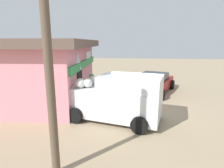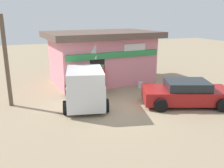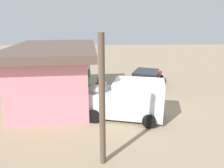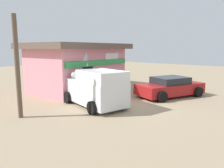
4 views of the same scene
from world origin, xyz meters
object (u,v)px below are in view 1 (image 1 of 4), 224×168
object	(u,v)px
paint_bucket	(98,91)
customer_bending	(93,99)
storefront_bar	(49,70)
unloaded_banana_pile	(62,108)
delivery_van	(116,97)
vendor_standing	(92,89)
parked_sedan	(153,83)

from	to	relation	value
paint_bucket	customer_bending	bearing A→B (deg)	-172.14
storefront_bar	unloaded_banana_pile	bearing A→B (deg)	-142.18
delivery_van	vendor_standing	bearing A→B (deg)	44.19
storefront_bar	customer_bending	bearing A→B (deg)	-126.88
parked_sedan	customer_bending	size ratio (longest dim) A/B	3.37
storefront_bar	parked_sedan	distance (m)	6.48
vendor_standing	customer_bending	size ratio (longest dim) A/B	1.21
storefront_bar	customer_bending	world-z (taller)	storefront_bar
delivery_van	storefront_bar	bearing A→B (deg)	60.00
parked_sedan	delivery_van	bearing A→B (deg)	157.74
unloaded_banana_pile	paint_bucket	xyz separation A→B (m)	(3.36, -1.10, 0.01)
customer_bending	delivery_van	bearing A→B (deg)	-94.27
parked_sedan	vendor_standing	size ratio (longest dim) A/B	2.78
delivery_van	customer_bending	bearing A→B (deg)	85.73
parked_sedan	paint_bucket	world-z (taller)	parked_sedan
vendor_standing	unloaded_banana_pile	xyz separation A→B (m)	(-0.80, 1.29, -0.79)
storefront_bar	paint_bucket	bearing A→B (deg)	-55.06
customer_bending	paint_bucket	size ratio (longest dim) A/B	3.81
unloaded_banana_pile	paint_bucket	distance (m)	3.54
parked_sedan	customer_bending	world-z (taller)	customer_bending
storefront_bar	unloaded_banana_pile	distance (m)	2.64
unloaded_banana_pile	paint_bucket	world-z (taller)	unloaded_banana_pile
unloaded_banana_pile	paint_bucket	size ratio (longest dim) A/B	2.36
unloaded_banana_pile	parked_sedan	bearing A→B (deg)	-48.05
delivery_van	paint_bucket	size ratio (longest dim) A/B	12.07
storefront_bar	vendor_standing	distance (m)	2.84
storefront_bar	unloaded_banana_pile	size ratio (longest dim) A/B	8.77
storefront_bar	vendor_standing	world-z (taller)	storefront_bar
delivery_van	customer_bending	xyz separation A→B (m)	(0.08, 1.01, -0.14)
delivery_van	customer_bending	world-z (taller)	delivery_van
vendor_standing	customer_bending	world-z (taller)	vendor_standing
delivery_van	unloaded_banana_pile	bearing A→B (deg)	77.16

